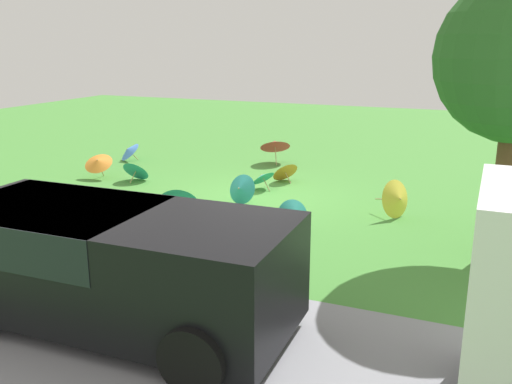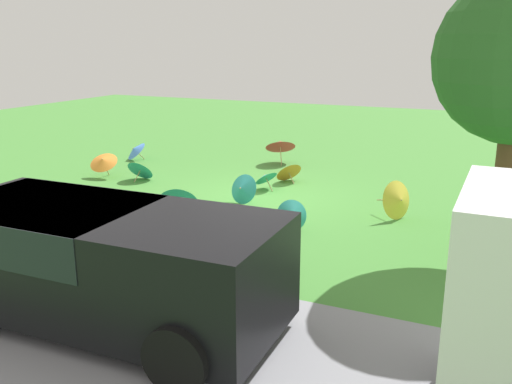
# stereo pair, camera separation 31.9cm
# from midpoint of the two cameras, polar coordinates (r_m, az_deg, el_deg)

# --- Properties ---
(ground) EXTENTS (40.00, 40.00, 0.00)m
(ground) POSITION_cam_midpoint_polar(r_m,az_deg,el_deg) (13.20, 0.96, -0.58)
(ground) COLOR #478C38
(road_strip) EXTENTS (40.00, 3.51, 0.01)m
(road_strip) POSITION_cam_midpoint_polar(r_m,az_deg,el_deg) (8.09, -18.05, -11.89)
(road_strip) COLOR gray
(road_strip) RESTS_ON ground
(van_dark) EXTENTS (4.63, 2.19, 1.53)m
(van_dark) POSITION_cam_midpoint_polar(r_m,az_deg,el_deg) (7.48, -14.93, -6.28)
(van_dark) COLOR black
(van_dark) RESTS_ON ground
(park_bench) EXTENTS (1.66, 0.76, 0.90)m
(park_bench) POSITION_cam_midpoint_polar(r_m,az_deg,el_deg) (11.39, -17.19, -1.41)
(park_bench) COLOR maroon
(park_bench) RESTS_ON ground
(parasol_blue_0) EXTENTS (0.93, 0.92, 0.61)m
(parasol_blue_0) POSITION_cam_midpoint_polar(r_m,az_deg,el_deg) (17.70, -11.80, 4.25)
(parasol_blue_0) COLOR tan
(parasol_blue_0) RESTS_ON ground
(parasol_teal_0) EXTENTS (0.99, 0.89, 0.82)m
(parasol_teal_0) POSITION_cam_midpoint_polar(r_m,az_deg,el_deg) (11.46, -7.07, -1.03)
(parasol_teal_0) COLOR tan
(parasol_teal_0) RESTS_ON ground
(parasol_teal_1) EXTENTS (0.72, 0.60, 0.60)m
(parasol_teal_1) POSITION_cam_midpoint_polar(r_m,az_deg,el_deg) (15.08, -11.12, 2.32)
(parasol_teal_1) COLOR tan
(parasol_teal_1) RESTS_ON ground
(parasol_teal_2) EXTENTS (0.71, 0.75, 0.55)m
(parasol_teal_2) POSITION_cam_midpoint_polar(r_m,az_deg,el_deg) (13.84, 1.63, 1.56)
(parasol_teal_2) COLOR tan
(parasol_teal_2) RESTS_ON ground
(parasol_orange_1) EXTENTS (0.87, 0.89, 0.61)m
(parasol_orange_1) POSITION_cam_midpoint_polar(r_m,az_deg,el_deg) (14.65, 3.91, 2.21)
(parasol_orange_1) COLOR tan
(parasol_orange_1) RESTS_ON ground
(parasol_teal_3) EXTENTS (0.68, 0.65, 0.62)m
(parasol_teal_3) POSITION_cam_midpoint_polar(r_m,az_deg,el_deg) (10.89, 4.61, -2.38)
(parasol_teal_3) COLOR tan
(parasol_teal_3) RESTS_ON ground
(parasol_teal_4) EXTENTS (0.75, 0.70, 0.70)m
(parasol_teal_4) POSITION_cam_midpoint_polar(r_m,az_deg,el_deg) (12.64, -0.72, 0.34)
(parasol_teal_4) COLOR tan
(parasol_teal_4) RESTS_ON ground
(parasol_orange_2) EXTENTS (0.88, 0.85, 0.72)m
(parasol_orange_2) POSITION_cam_midpoint_polar(r_m,az_deg,el_deg) (15.55, -14.82, 3.10)
(parasol_orange_2) COLOR tan
(parasol_orange_2) RESTS_ON ground
(parasol_yellow_0) EXTENTS (0.86, 0.87, 0.83)m
(parasol_yellow_0) POSITION_cam_midpoint_polar(r_m,az_deg,el_deg) (11.90, 15.16, -0.81)
(parasol_yellow_0) COLOR tan
(parasol_yellow_0) RESTS_ON ground
(parasol_red_0) EXTENTS (1.21, 1.20, 0.90)m
(parasol_red_0) POSITION_cam_midpoint_polar(r_m,az_deg,el_deg) (16.85, 3.05, 4.90)
(parasol_red_0) COLOR tan
(parasol_red_0) RESTS_ON ground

